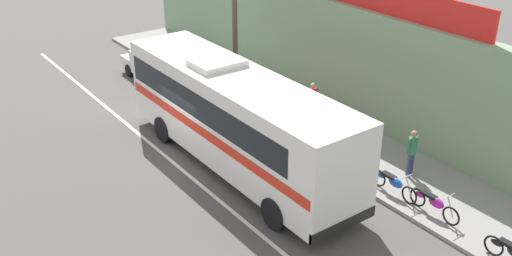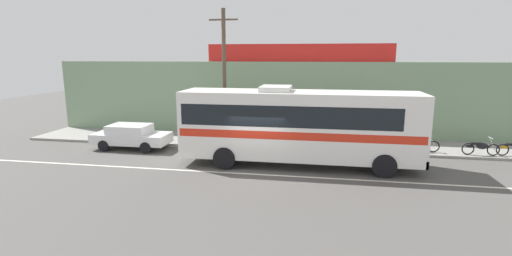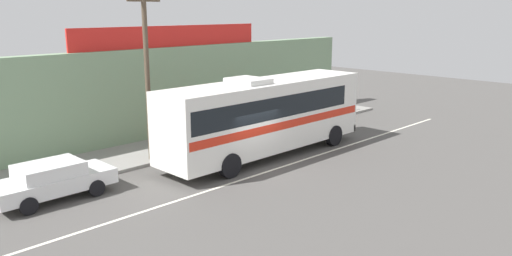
# 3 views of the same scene
# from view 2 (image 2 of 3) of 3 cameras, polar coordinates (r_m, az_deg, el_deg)

# --- Properties ---
(ground_plane) EXTENTS (70.00, 70.00, 0.00)m
(ground_plane) POSITION_cam_2_polar(r_m,az_deg,el_deg) (17.18, 0.26, -6.37)
(ground_plane) COLOR #4F4C49
(sidewalk_slab) EXTENTS (30.00, 3.60, 0.14)m
(sidewalk_slab) POSITION_cam_2_polar(r_m,az_deg,el_deg) (22.13, 2.52, -2.18)
(sidewalk_slab) COLOR gray
(sidewalk_slab) RESTS_ON ground_plane
(storefront_facade) EXTENTS (30.00, 0.70, 4.80)m
(storefront_facade) POSITION_cam_2_polar(r_m,az_deg,el_deg) (23.82, 3.23, 4.47)
(storefront_facade) COLOR gray
(storefront_facade) RESTS_ON ground_plane
(storefront_billboard) EXTENTS (11.63, 0.12, 1.10)m
(storefront_billboard) POSITION_cam_2_polar(r_m,az_deg,el_deg) (23.54, 6.59, 11.53)
(storefront_billboard) COLOR red
(storefront_billboard) RESTS_ON storefront_facade
(road_center_stripe) EXTENTS (30.00, 0.14, 0.01)m
(road_center_stripe) POSITION_cam_2_polar(r_m,az_deg,el_deg) (16.43, -0.21, -7.18)
(road_center_stripe) COLOR silver
(road_center_stripe) RESTS_ON ground_plane
(intercity_bus) EXTENTS (11.11, 2.67, 3.78)m
(intercity_bus) POSITION_cam_2_polar(r_m,az_deg,el_deg) (17.41, 6.40, 0.80)
(intercity_bus) COLOR white
(intercity_bus) RESTS_ON ground_plane
(parked_car) EXTENTS (4.25, 1.85, 1.37)m
(parked_car) POSITION_cam_2_polar(r_m,az_deg,el_deg) (21.85, -18.81, -1.16)
(parked_car) COLOR silver
(parked_car) RESTS_ON ground_plane
(utility_pole) EXTENTS (1.60, 0.22, 7.56)m
(utility_pole) POSITION_cam_2_polar(r_m,az_deg,el_deg) (20.78, -4.95, 8.04)
(utility_pole) COLOR brown
(utility_pole) RESTS_ON sidewalk_slab
(motorcycle_black) EXTENTS (1.89, 0.56, 0.94)m
(motorcycle_black) POSITION_cam_2_polar(r_m,az_deg,el_deg) (21.41, 24.15, -2.27)
(motorcycle_black) COLOR black
(motorcycle_black) RESTS_ON sidewalk_slab
(motorcycle_orange) EXTENTS (1.82, 0.56, 0.94)m
(motorcycle_orange) POSITION_cam_2_polar(r_m,az_deg,el_deg) (22.08, 31.46, -2.55)
(motorcycle_orange) COLOR black
(motorcycle_orange) RESTS_ON sidewalk_slab
(motorcycle_blue) EXTENTS (1.95, 0.56, 0.94)m
(motorcycle_blue) POSITION_cam_2_polar(r_m,az_deg,el_deg) (20.96, 20.13, -2.23)
(motorcycle_blue) COLOR black
(motorcycle_blue) RESTS_ON sidewalk_slab
(pedestrian_far_left) EXTENTS (0.30, 0.48, 1.62)m
(pedestrian_far_left) POSITION_cam_2_polar(r_m,az_deg,el_deg) (21.53, 11.49, -0.02)
(pedestrian_far_left) COLOR brown
(pedestrian_far_left) RESTS_ON sidewalk_slab
(pedestrian_near_shop) EXTENTS (0.30, 0.48, 1.71)m
(pedestrian_near_shop) POSITION_cam_2_polar(r_m,az_deg,el_deg) (22.16, 18.30, 0.10)
(pedestrian_near_shop) COLOR navy
(pedestrian_near_shop) RESTS_ON sidewalk_slab
(pedestrian_far_right) EXTENTS (0.30, 0.48, 1.63)m
(pedestrian_far_right) POSITION_cam_2_polar(r_m,az_deg,el_deg) (22.23, 4.22, 0.53)
(pedestrian_far_right) COLOR brown
(pedestrian_far_right) RESTS_ON sidewalk_slab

